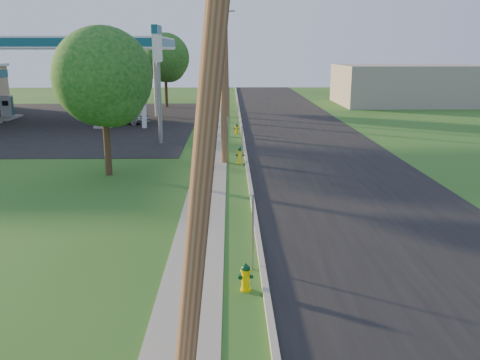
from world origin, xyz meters
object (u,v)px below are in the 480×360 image
tree_lot (166,59)px  hydrant_mid (240,155)px  utility_pole_near (208,101)px  utility_pole_mid (224,61)px  tree_verge (105,81)px  utility_pole_far (226,58)px  car_silver (123,114)px  fuel_pump_ne (107,116)px  fuel_pump_se (118,110)px  fuel_pump_sw (7,110)px  hydrant_near (246,277)px  price_pylon (157,51)px  hydrant_far (237,129)px

tree_lot → hydrant_mid: size_ratio=8.49×
hydrant_mid → utility_pole_near: bearing=-92.5°
utility_pole_mid → tree_verge: utility_pole_mid is taller
utility_pole_far → car_silver: 9.69m
fuel_pump_ne → car_silver: 1.58m
utility_pole_far → fuel_pump_se: size_ratio=2.97×
tree_lot → tree_verge: bearing=-88.4°
fuel_pump_ne → fuel_pump_se: 4.00m
fuel_pump_sw → tree_lot: size_ratio=0.45×
utility_pole_far → tree_verge: 21.18m
fuel_pump_se → hydrant_near: size_ratio=4.70×
tree_verge → fuel_pump_sw: bearing=123.2°
fuel_pump_sw → price_pylon: (14.00, -11.50, 4.71)m
car_silver → hydrant_far: bearing=-102.7°
utility_pole_far → hydrant_mid: 18.78m
utility_pole_far → car_silver: utility_pole_far is taller
tree_lot → hydrant_far: size_ratio=10.76×
car_silver → fuel_pump_sw: bearing=92.7°
utility_pole_far → tree_verge: (-5.09, -20.55, -0.61)m
utility_pole_mid → hydrant_mid: (0.78, -0.24, -4.54)m
fuel_pump_se → tree_verge: bearing=-79.0°
hydrant_far → fuel_pump_sw: bearing=156.9°
tree_verge → car_silver: bearing=99.6°
fuel_pump_sw → tree_verge: 23.63m
price_pylon → hydrant_near: price_pylon is taller
price_pylon → hydrant_mid: size_ratio=8.16×
utility_pole_far → fuel_pump_sw: (-17.90, -1.00, -4.08)m
fuel_pump_se → utility_pole_mid: bearing=-62.4°
price_pylon → tree_verge: (-1.19, -8.05, -1.24)m
hydrant_mid → hydrant_far: (-0.06, 9.31, -0.09)m
fuel_pump_ne → hydrant_near: bearing=-70.5°
utility_pole_near → fuel_pump_ne: bearing=106.0°
utility_pole_near → tree_verge: bearing=108.2°
utility_pole_far → price_pylon: size_ratio=1.39×
tree_lot → hydrant_near: 40.41m
utility_pole_mid → fuel_pump_sw: 25.05m
utility_pole_near → hydrant_mid: utility_pole_near is taller
fuel_pump_sw → fuel_pump_se: same height
fuel_pump_sw → price_pylon: size_ratio=0.47×
utility_pole_far → car_silver: (-7.93, -3.76, -4.10)m
fuel_pump_se → tree_verge: size_ratio=0.49×
utility_pole_mid → fuel_pump_se: utility_pole_mid is taller
fuel_pump_sw → hydrant_mid: fuel_pump_sw is taller
tree_verge → hydrant_near: bearing=-63.4°
hydrant_mid → hydrant_far: hydrant_mid is taller
utility_pole_mid → hydrant_near: size_ratio=14.39×
fuel_pump_se → tree_verge: 20.22m
fuel_pump_ne → tree_verge: (3.81, -15.55, 3.47)m
utility_pole_near → fuel_pump_se: (-8.90, 35.00, -4.08)m
fuel_pump_sw → utility_pole_near: bearing=-62.9°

